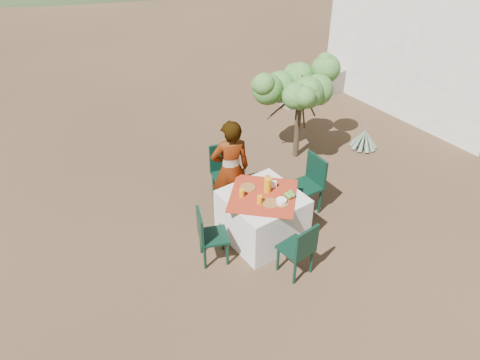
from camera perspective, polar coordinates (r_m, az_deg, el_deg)
name	(u,v)px	position (r m, az deg, el deg)	size (l,w,h in m)	color
ground	(311,229)	(7.30, 8.62, -5.88)	(160.00, 160.00, 0.00)	#3B281B
table	(262,216)	(6.86, 2.74, -4.42)	(1.30, 1.30, 0.76)	white
chair_far	(226,171)	(7.52, -1.75, 1.16)	(0.54, 0.54, 0.98)	black
chair_near	(300,248)	(6.26, 7.33, -8.25)	(0.43, 0.43, 0.86)	black
chair_left	(208,234)	(6.43, -3.90, -6.62)	(0.51, 0.51, 0.85)	black
chair_right	(310,182)	(7.36, 8.48, -0.22)	(0.47, 0.47, 0.96)	black
person	(231,170)	(7.04, -1.16, 1.27)	(0.60, 0.40, 1.65)	#8C6651
shrub_tree	(301,91)	(8.42, 7.42, 10.74)	(1.40, 1.37, 1.65)	#433321
agave	(364,139)	(9.38, 14.91, 4.85)	(0.53, 0.53, 0.56)	slate
guesthouse	(452,33)	(11.61, 24.44, 15.96)	(3.20, 4.20, 3.00)	white
stone_wall	(328,83)	(11.41, 10.62, 11.51)	(2.60, 0.35, 0.55)	gray
plate_far	(248,187)	(6.76, 0.95, -0.91)	(0.23, 0.23, 0.01)	brown
plate_near	(271,203)	(6.48, 3.78, -2.83)	(0.24, 0.24, 0.01)	brown
glass_far	(242,193)	(6.56, 0.22, -1.60)	(0.07, 0.07, 0.12)	orange
glass_near	(260,200)	(6.44, 2.41, -2.41)	(0.08, 0.08, 0.12)	orange
juice_pitcher	(267,185)	(6.63, 3.37, -0.62)	(0.10, 0.10, 0.22)	orange
bowl_plate	(281,203)	(6.49, 5.06, -2.78)	(0.22, 0.22, 0.01)	brown
white_bowl	(281,201)	(6.47, 5.07, -2.56)	(0.14, 0.14, 0.05)	white
jar_left	(272,181)	(6.83, 3.91, -0.16)	(0.06, 0.06, 0.09)	#BE4921
jar_right	(268,178)	(6.89, 3.43, 0.21)	(0.06, 0.06, 0.09)	#BE4921
napkin_holder	(274,184)	(6.76, 4.13, -0.52)	(0.08, 0.05, 0.10)	white
fruit_cluster	(290,195)	(6.60, 6.10, -1.78)	(0.16, 0.15, 0.08)	#508731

